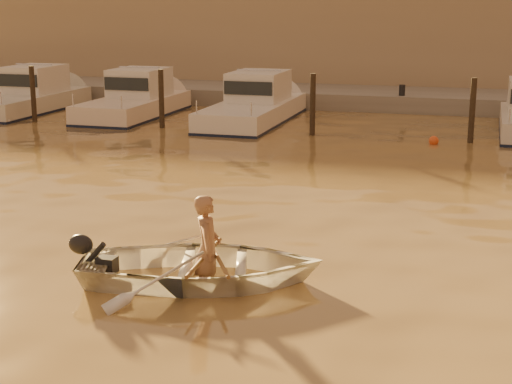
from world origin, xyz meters
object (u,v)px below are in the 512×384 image
(person, at_px, (208,249))
(waterfront_building, at_px, (377,41))
(moored_boat_1, at_px, (133,100))
(dinghy, at_px, (202,266))
(moored_boat_2, at_px, (253,104))
(moored_boat_0, at_px, (27,96))

(person, height_order, waterfront_building, waterfront_building)
(moored_boat_1, bearing_deg, dinghy, -61.60)
(moored_boat_1, xyz_separation_m, moored_boat_2, (4.72, 0.00, 0.00))
(moored_boat_0, height_order, moored_boat_1, same)
(moored_boat_1, bearing_deg, moored_boat_0, 180.00)
(moored_boat_1, distance_m, moored_boat_2, 4.72)
(moored_boat_0, height_order, moored_boat_2, same)
(moored_boat_0, relative_size, waterfront_building, 0.15)
(person, xyz_separation_m, moored_boat_0, (-13.38, 16.07, 0.07))
(moored_boat_1, height_order, waterfront_building, waterfront_building)
(dinghy, distance_m, waterfront_building, 27.21)
(moored_boat_0, bearing_deg, person, -50.23)
(person, height_order, moored_boat_1, moored_boat_1)
(dinghy, relative_size, moored_boat_1, 0.56)
(moored_boat_1, distance_m, waterfront_building, 13.48)
(person, distance_m, moored_boat_0, 20.91)
(dinghy, bearing_deg, person, -90.00)
(dinghy, height_order, moored_boat_1, moored_boat_1)
(dinghy, xyz_separation_m, waterfront_building, (-1.11, 27.10, 2.13))
(person, distance_m, moored_boat_1, 18.33)
(dinghy, relative_size, moored_boat_2, 0.49)
(moored_boat_2, height_order, waterfront_building, waterfront_building)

